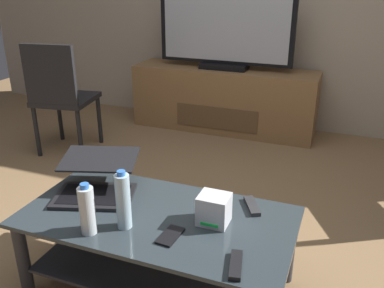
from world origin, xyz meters
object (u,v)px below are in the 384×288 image
water_bottle_near (87,210)px  tv_remote (236,265)px  router_box (214,209)px  coffee_table (158,238)px  water_bottle_far (123,201)px  soundbar_remote (252,206)px  laptop (97,181)px  media_cabinet (224,99)px  cell_phone (170,236)px  side_chair (60,94)px  television (225,34)px

water_bottle_near → tv_remote: 0.64m
router_box → tv_remote: (0.17, -0.25, -0.06)m
coffee_table → water_bottle_far: 0.30m
water_bottle_far → soundbar_remote: 0.60m
router_box → laptop: bearing=175.6°
media_cabinet → cell_phone: bearing=-78.3°
side_chair → laptop: side_chair is taller
soundbar_remote → television: bearing=83.5°
laptop → soundbar_remote: (0.75, 0.13, -0.05)m
side_chair → water_bottle_far: bearing=-44.5°
television → laptop: bearing=-90.1°
side_chair → water_bottle_far: 1.86m
laptop → water_bottle_far: 0.36m
coffee_table → television: size_ratio=0.99×
media_cabinet → cell_phone: (0.49, -2.35, 0.11)m
television → soundbar_remote: 2.17m
side_chair → soundbar_remote: bearing=-28.0°
media_cabinet → side_chair: size_ratio=1.86×
router_box → water_bottle_far: (-0.35, -0.17, 0.06)m
side_chair → water_bottle_near: bearing=-49.0°
media_cabinet → water_bottle_near: (0.16, -2.44, 0.21)m
laptop → tv_remote: (0.80, -0.30, -0.05)m
television → side_chair: 1.52m
media_cabinet → cell_phone: 2.40m
water_bottle_near → soundbar_remote: (0.59, 0.44, -0.10)m
water_bottle_far → tv_remote: 0.54m
side_chair → cell_phone: 2.02m
laptop → water_bottle_far: water_bottle_far is taller
media_cabinet → television: 0.61m
coffee_table → laptop: bearing=167.0°
cell_phone → tv_remote: bearing=-11.7°
water_bottle_near → laptop: bearing=117.6°
laptop → router_box: 0.63m
media_cabinet → tv_remote: media_cabinet is taller
router_box → soundbar_remote: size_ratio=0.83×
television → water_bottle_near: (0.16, -2.42, -0.40)m
television → laptop: (-0.00, -2.11, -0.44)m
television → water_bottle_near: bearing=-86.3°
water_bottle_near → cell_phone: 0.36m
coffee_table → soundbar_remote: (0.38, 0.22, 0.13)m
cell_phone → side_chair: bearing=144.1°
laptop → television: bearing=89.9°
coffee_table → router_box: (0.26, 0.04, 0.19)m
side_chair → tv_remote: 2.32m
cell_phone → television: bearing=106.1°
media_cabinet → water_bottle_far: bearing=-83.3°
media_cabinet → soundbar_remote: size_ratio=10.74×
laptop → tv_remote: bearing=-20.7°
soundbar_remote → tv_remote: bearing=-111.5°
side_chair → water_bottle_far: (1.33, -1.31, 0.01)m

